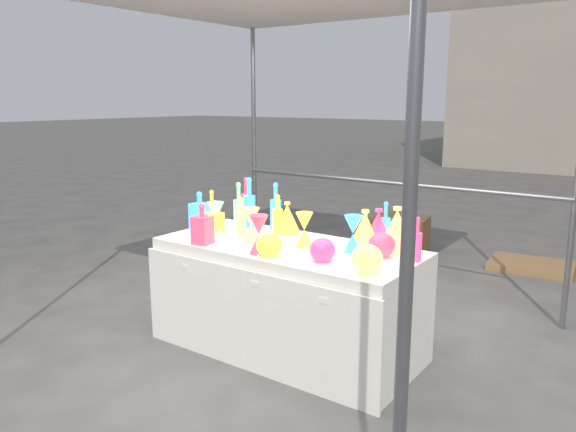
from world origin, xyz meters
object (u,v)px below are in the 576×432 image
Objects in this scene: display_table at (287,298)px; decanter_0 at (214,218)px; cardboard_box_closed at (400,235)px; globe_0 at (269,247)px; lampshade_0 at (287,217)px; hourglass_0 at (259,234)px; bottle_0 at (212,207)px.

decanter_0 is at bearing -170.15° from display_table.
cardboard_box_closed is 3.55× the size of globe_0.
lampshade_0 is (-0.28, 0.58, 0.05)m from globe_0.
hourglass_0 is 0.12m from globe_0.
cardboard_box_closed is at bearing 98.95° from globe_0.
decanter_0 is 0.68m from globe_0.
hourglass_0 is 1.50× the size of globe_0.
cardboard_box_closed is 2.68m from bottle_0.
bottle_0 is 1.04m from globe_0.
cardboard_box_closed is at bearing 97.07° from hourglass_0.
decanter_0 is at bearing 163.11° from globe_0.
lampshade_0 is at bearing 107.60° from hourglass_0.
globe_0 is 0.65m from lampshade_0.
cardboard_box_closed is 2.53m from lampshade_0.
hourglass_0 is at bearing -91.91° from cardboard_box_closed.
lampshade_0 is at bearing 9.95° from bottle_0.
cardboard_box_closed is 2.36× the size of hourglass_0.
display_table reaches higher than cardboard_box_closed.
display_table is 6.99× the size of decanter_0.
hourglass_0 reaches higher than lampshade_0.
hourglass_0 is at bearing -28.53° from bottle_0.
cardboard_box_closed is at bearing 80.03° from bottle_0.
cardboard_box_closed is at bearing 74.97° from lampshade_0.
hourglass_0 is (-0.03, -0.27, 0.50)m from display_table.
lampshade_0 reaches higher than globe_0.
display_table is at bearing 104.21° from globe_0.
decanter_0 is at bearing -44.73° from bottle_0.
bottle_0 is 1.04× the size of decanter_0.
lampshade_0 is at bearing 115.70° from globe_0.
lampshade_0 is (0.19, -2.44, 0.65)m from cardboard_box_closed.
display_table is 7.92× the size of lampshade_0.
bottle_0 is at bearing 168.27° from display_table.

